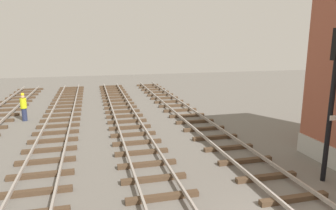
{
  "coord_description": "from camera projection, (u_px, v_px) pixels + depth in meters",
  "views": [
    {
      "loc": [
        -5.47,
        -6.16,
        5.23
      ],
      "look_at": [
        -1.05,
        11.13,
        1.38
      ],
      "focal_mm": 32.39,
      "sensor_mm": 36.0,
      "label": 1
    }
  ],
  "objects": [
    {
      "name": "track_worker_foreground",
      "position": [
        24.0,
        107.0,
        19.79
      ],
      "size": [
        0.4,
        0.4,
        1.87
      ],
      "color": "#262D4C",
      "rests_on": "ground"
    },
    {
      "name": "signal_mast",
      "position": [
        334.0,
        89.0,
        10.74
      ],
      "size": [
        0.36,
        0.4,
        5.63
      ],
      "color": "black",
      "rests_on": "ground"
    }
  ]
}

